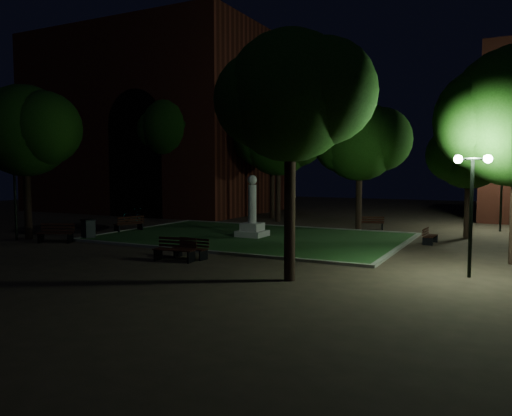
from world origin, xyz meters
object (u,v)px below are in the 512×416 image
Objects in this scene: bench_near_left at (191,249)px; bench_far_side at (371,223)px; bench_west_near at (56,234)px; bench_right_side at (429,236)px; trash_bin at (88,229)px; monument at (252,220)px; bicycle at (133,215)px; bench_left_side at (129,225)px; bench_near_right at (175,250)px.

bench_far_side is (4.03, 12.84, -0.00)m from bench_near_left.
bench_far_side is (12.44, 12.21, -0.06)m from bench_west_near.
trash_bin reaches higher than bench_right_side.
bench_far_side is at bearing 53.61° from monument.
trash_bin is at bearing 49.84° from bench_west_near.
bicycle is (-11.52, 9.75, 0.10)m from bench_near_left.
bench_left_side reaches higher than bench_far_side.
bench_near_right is at bearing -126.94° from bicycle.
bicycle reaches higher than bench_near_right.
trash_bin is at bearing 21.83° from bench_far_side.
bench_near_right is at bearing -21.50° from trash_bin.
bicycle is (-3.10, 9.11, 0.04)m from bench_west_near.
bench_near_left is 9.64m from bench_left_side.
bicycle is at bearing -120.71° from bench_left_side.
bench_near_right is 0.97× the size of bench_left_side.
bench_near_right is 0.94× the size of bicycle.
bicycle is at bearing 163.43° from monument.
trash_bin is at bearing 167.68° from bench_near_left.
bench_left_side reaches higher than bench_near_right.
bench_west_near is 9.63m from bicycle.
trash_bin is (-15.86, -6.29, 0.16)m from bench_right_side.
bench_near_left is at bearing -124.21° from bicycle.
bench_right_side is 5.78m from bench_far_side.
bench_right_side is (8.15, 9.32, -0.07)m from bench_near_right.
monument is at bearing -100.53° from bicycle.
monument is at bearing 33.99° from bench_far_side.
bench_west_near is at bearing 162.57° from bench_near_right.
bench_near_left is 0.97× the size of bench_far_side.
bench_near_left is 1.08× the size of bench_right_side.
bench_near_right is (-0.24, -0.76, 0.05)m from bench_near_left.
bench_near_left is at bearing -15.97° from trash_bin.
bench_west_near is (-8.18, 1.40, 0.01)m from bench_near_right.
bicycle is (-3.57, 7.48, -0.04)m from trash_bin.
bench_near_left is at bearing 140.47° from bench_right_side.
bench_far_side is at bearing 76.24° from bench_near_left.
bench_near_right is at bearing -33.90° from bench_west_near.
bench_near_left is at bearing 76.05° from bench_left_side.
trash_bin is (0.04, -3.13, 0.08)m from bench_left_side.
monument is at bearing 12.89° from bench_west_near.
monument reaches higher than bench_right_side.
bench_west_near is at bearing -105.96° from trash_bin.
monument is at bearing 118.72° from bench_left_side.
monument is 8.82m from bench_right_side.
bench_left_side is at bearing 133.73° from bench_near_right.
trash_bin is (-7.71, 3.04, 0.09)m from bench_near_right.
bench_near_right is (0.40, -7.28, -0.53)m from monument.
bench_left_side reaches higher than bench_near_left.
bench_near_left is 0.80m from bench_near_right.
bench_near_right is 1.11× the size of bench_far_side.
bench_near_left is 8.27m from trash_bin.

